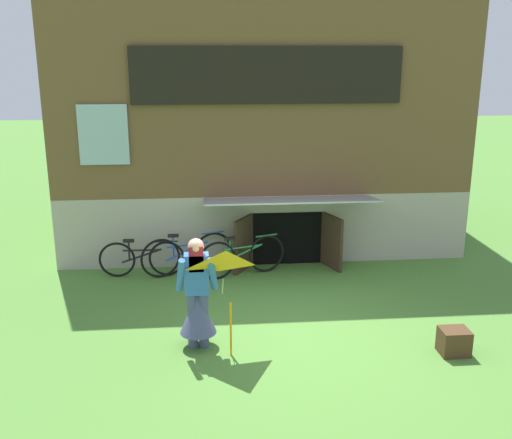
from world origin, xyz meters
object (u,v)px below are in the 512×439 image
kite (226,276)px  bicycle_green (242,256)px  wooden_crate (454,341)px  person (198,302)px  bicycle_blue (187,254)px  bicycle_black (142,258)px

kite → bicycle_green: bearing=82.7°
wooden_crate → bicycle_green: bearing=130.0°
person → wooden_crate: 3.62m
kite → wooden_crate: kite is taller
bicycle_green → bicycle_blue: bicycle_blue is taller
kite → wooden_crate: bearing=-0.5°
bicycle_green → wooden_crate: bearing=-68.2°
bicycle_green → wooden_crate: size_ratio=4.19×
bicycle_green → bicycle_blue: size_ratio=0.97×
kite → bicycle_blue: 3.59m
kite → bicycle_blue: (-0.61, 3.43, -0.86)m
person → bicycle_green: person is taller
bicycle_black → wooden_crate: bicycle_black is taller
person → bicycle_black: person is taller
bicycle_blue → person: bearing=-103.5°
bicycle_green → person: bearing=-124.7°
bicycle_green → bicycle_blue: bearing=151.1°
bicycle_green → bicycle_blue: (-1.03, 0.19, 0.01)m
bicycle_black → wooden_crate: size_ratio=4.04×
bicycle_blue → bicycle_black: 0.84m
bicycle_black → kite: bearing=-66.0°
wooden_crate → bicycle_blue: bearing=137.5°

